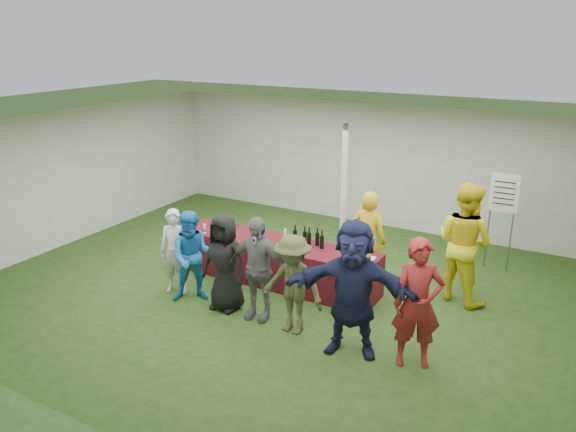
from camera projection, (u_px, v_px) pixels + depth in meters
The scene contains 18 objects.
ground at pixel (284, 292), 9.46m from camera, with size 60.00×60.00×0.00m, color #284719.
tent at pixel (343, 201), 9.79m from camera, with size 10.00×10.00×10.00m.
serving_table at pixel (278, 262), 9.71m from camera, with size 3.60×0.80×0.75m, color maroon.
wine_bottles at pixel (309, 238), 9.41m from camera, with size 0.59×0.15×0.32m.
wine_glasses at pixel (240, 235), 9.60m from camera, with size 2.75×0.14×0.16m.
water_bottle at pixel (285, 236), 9.57m from camera, with size 0.07×0.07×0.23m.
bar_towel at pixel (367, 258), 8.87m from camera, with size 0.25×0.18×0.03m, color white.
dump_bucket at pixel (363, 260), 8.60m from camera, with size 0.24×0.24×0.18m, color slate.
wine_list_sign at pixel (503, 200), 9.96m from camera, with size 0.50×0.03×1.80m.
staff_pourer at pixel (368, 240), 9.39m from camera, with size 0.62×0.41×1.71m, color gold.
staff_back at pixel (464, 243), 8.91m from camera, with size 0.96×0.75×1.97m, color yellow.
customer_0 at pixel (175, 251), 9.26m from camera, with size 0.53×0.35×1.44m, color silver.
customer_1 at pixel (193, 256), 8.96m from camera, with size 0.73×0.57×1.51m, color blue.
customer_2 at pixel (225, 263), 8.68m from camera, with size 0.76×0.49×1.55m, color black.
customer_3 at pixel (257, 268), 8.39m from camera, with size 0.95×0.40×1.62m, color slate.
customer_4 at pixel (293, 284), 8.00m from camera, with size 0.97×0.56×1.50m, color #454928.
customer_5 at pixel (353, 288), 7.42m from camera, with size 1.76×0.56×1.90m, color #181D3F.
customer_6 at pixel (418, 304), 7.16m from camera, with size 0.64×0.42×1.76m, color maroon.
Camera 1 is at (4.27, -7.42, 4.23)m, focal length 35.00 mm.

